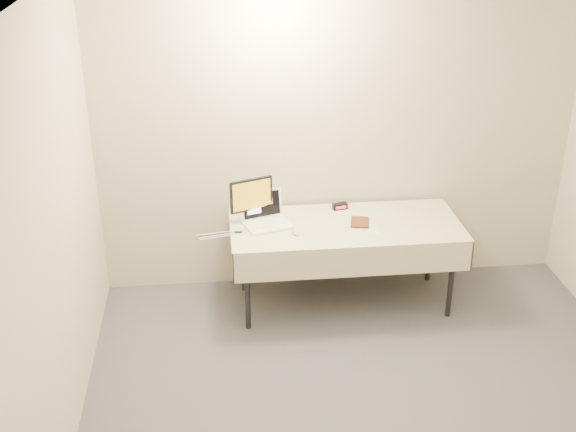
{
  "coord_description": "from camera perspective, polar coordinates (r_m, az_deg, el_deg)",
  "views": [
    {
      "loc": [
        -1.03,
        -3.09,
        3.29
      ],
      "look_at": [
        -0.47,
        1.99,
        0.86
      ],
      "focal_mm": 45.0,
      "sensor_mm": 36.0,
      "label": 1
    }
  ],
  "objects": [
    {
      "name": "usb_dongle",
      "position": [
        5.68,
        -3.96,
        -1.3
      ],
      "size": [
        0.06,
        0.02,
        0.01
      ],
      "primitive_type": "cube",
      "rotation": [
        0.0,
        0.0,
        -0.04
      ],
      "color": "black",
      "rests_on": "table"
    },
    {
      "name": "monitor",
      "position": [
        5.77,
        -2.92,
        1.52
      ],
      "size": [
        0.35,
        0.16,
        0.37
      ],
      "rotation": [
        0.0,
        0.0,
        0.35
      ],
      "color": "black",
      "rests_on": "table"
    },
    {
      "name": "table",
      "position": [
        5.85,
        4.57,
        -1.18
      ],
      "size": [
        1.86,
        0.81,
        0.74
      ],
      "color": "black",
      "rests_on": "ground"
    },
    {
      "name": "clicker",
      "position": [
        5.64,
        0.61,
        -1.34
      ],
      "size": [
        0.08,
        0.11,
        0.02
      ],
      "primitive_type": "ellipsoid",
      "rotation": [
        0.0,
        0.0,
        0.33
      ],
      "color": "#B7B7B9",
      "rests_on": "table"
    },
    {
      "name": "alarm_clock",
      "position": [
        6.07,
        4.12,
        0.78
      ],
      "size": [
        0.13,
        0.08,
        0.05
      ],
      "rotation": [
        0.0,
        0.0,
        0.21
      ],
      "color": "black",
      "rests_on": "table"
    },
    {
      "name": "laptop",
      "position": [
        5.79,
        -1.79,
        -0.05
      ],
      "size": [
        0.43,
        0.39,
        0.25
      ],
      "rotation": [
        0.0,
        0.0,
        0.31
      ],
      "color": "white",
      "rests_on": "table"
    },
    {
      "name": "book",
      "position": [
        5.81,
        5.02,
        0.32
      ],
      "size": [
        0.15,
        0.05,
        0.19
      ],
      "primitive_type": "imported",
      "rotation": [
        0.0,
        0.0,
        -0.22
      ],
      "color": "maroon",
      "rests_on": "table"
    },
    {
      "name": "paper_form",
      "position": [
        5.79,
        6.58,
        -0.91
      ],
      "size": [
        0.11,
        0.26,
        0.0
      ],
      "primitive_type": "cube",
      "rotation": [
        0.0,
        0.0,
        0.05
      ],
      "color": "#BDE6B7",
      "rests_on": "table"
    },
    {
      "name": "back_wall",
      "position": [
        6.01,
        4.0,
        6.52
      ],
      "size": [
        4.0,
        0.1,
        2.7
      ],
      "primitive_type": "cube",
      "color": "beige",
      "rests_on": "ground"
    }
  ]
}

